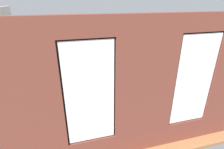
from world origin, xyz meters
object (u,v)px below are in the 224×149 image
at_px(couch_left, 188,88).
at_px(tv_flatscreen, 13,92).
at_px(cup_ceramic, 92,81).
at_px(potted_plant_mid_room_small, 135,75).
at_px(potted_plant_between_couches, 166,101).
at_px(couch_by_window, 115,122).
at_px(candle_jar, 85,85).
at_px(potted_plant_corner_near_left, 158,59).
at_px(papasan_chair, 89,70).
at_px(potted_plant_corner_far_left, 221,96).
at_px(media_console, 18,112).
at_px(potted_plant_by_left_couch, 159,72).
at_px(remote_silver, 109,80).
at_px(table_plant_small, 102,81).
at_px(coffee_table, 98,84).
at_px(potted_plant_foreground_right, 37,71).
at_px(potted_plant_beside_window_right, 29,124).

xyz_separation_m(couch_left, tv_flatscreen, (5.54, -0.13, 0.61)).
xyz_separation_m(cup_ceramic, potted_plant_mid_room_small, (-1.79, -0.26, -0.08)).
xyz_separation_m(potted_plant_between_couches, potted_plant_mid_room_small, (-0.14, -2.44, -0.27)).
distance_m(couch_by_window, potted_plant_between_couches, 1.49).
xyz_separation_m(candle_jar, potted_plant_corner_near_left, (-3.65, -1.57, 0.12)).
bearing_deg(candle_jar, couch_by_window, 103.55).
height_order(candle_jar, potted_plant_between_couches, potted_plant_between_couches).
xyz_separation_m(papasan_chair, potted_plant_corner_far_left, (-3.32, 3.58, 0.19)).
bearing_deg(potted_plant_mid_room_small, papasan_chair, -30.15).
relative_size(media_console, potted_plant_corner_near_left, 0.86).
xyz_separation_m(potted_plant_by_left_couch, potted_plant_corner_near_left, (-0.53, -1.10, 0.16)).
xyz_separation_m(couch_by_window, remote_silver, (-0.43, -2.26, 0.12)).
bearing_deg(potted_plant_mid_room_small, media_console, 17.17).
height_order(media_console, potted_plant_corner_far_left, potted_plant_corner_far_left).
xyz_separation_m(cup_ceramic, candle_jar, (0.28, 0.24, 0.02)).
bearing_deg(tv_flatscreen, table_plant_small, -163.69).
bearing_deg(potted_plant_by_left_couch, remote_silver, 4.81).
relative_size(potted_plant_by_left_couch, potted_plant_corner_near_left, 0.56).
xyz_separation_m(coffee_table, cup_ceramic, (0.20, -0.11, 0.09)).
xyz_separation_m(couch_by_window, coffee_table, (0.00, -2.11, 0.07)).
xyz_separation_m(papasan_chair, potted_plant_between_couches, (-1.58, 3.44, 0.22)).
bearing_deg(coffee_table, tv_flatscreen, 19.72).
xyz_separation_m(coffee_table, potted_plant_mid_room_small, (-1.59, -0.37, 0.02)).
xyz_separation_m(media_console, potted_plant_corner_near_left, (-5.68, -2.34, 0.35)).
relative_size(table_plant_small, potted_plant_corner_near_left, 0.17).
bearing_deg(potted_plant_corner_near_left, media_console, 22.39).
bearing_deg(potted_plant_mid_room_small, potted_plant_foreground_right, -15.18).
height_order(candle_jar, potted_plant_beside_window_right, potted_plant_beside_window_right).
bearing_deg(potted_plant_between_couches, potted_plant_corner_far_left, 175.47).
relative_size(media_console, potted_plant_mid_room_small, 1.68).
relative_size(cup_ceramic, table_plant_small, 0.46).
bearing_deg(potted_plant_beside_window_right, potted_plant_corner_far_left, -179.82).
height_order(media_console, potted_plant_mid_room_small, potted_plant_mid_room_small).
distance_m(potted_plant_beside_window_right, potted_plant_corner_far_left, 5.13).
bearing_deg(couch_by_window, tv_flatscreen, -25.88).
bearing_deg(potted_plant_mid_room_small, table_plant_small, 18.58).
bearing_deg(potted_plant_corner_far_left, candle_jar, -29.58).
bearing_deg(candle_jar, cup_ceramic, -139.35).
bearing_deg(potted_plant_between_couches, potted_plant_beside_window_right, 2.60).
xyz_separation_m(couch_left, coffee_table, (3.04, -1.02, 0.06)).
height_order(table_plant_small, remote_silver, table_plant_small).
xyz_separation_m(candle_jar, table_plant_small, (-0.59, -0.00, 0.04)).
relative_size(potted_plant_corner_far_left, potted_plant_mid_room_small, 1.59).
distance_m(remote_silver, media_console, 3.13).
distance_m(tv_flatscreen, potted_plant_mid_room_small, 4.32).
distance_m(potted_plant_corner_far_left, potted_plant_by_left_couch, 2.61).
relative_size(table_plant_small, potted_plant_corner_far_left, 0.21).
relative_size(coffee_table, tv_flatscreen, 1.45).
relative_size(remote_silver, potted_plant_by_left_couch, 0.25).
relative_size(couch_by_window, potted_plant_mid_room_small, 3.21).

